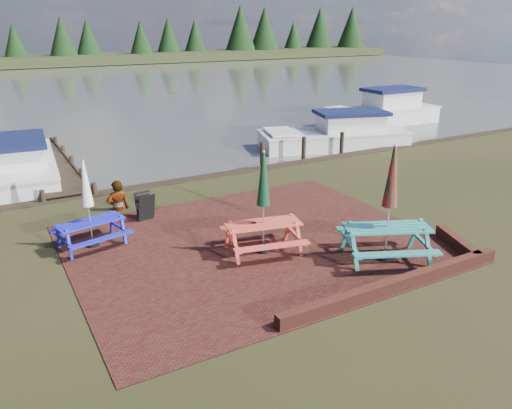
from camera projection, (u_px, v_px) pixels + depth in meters
The scene contains 14 objects.
ground at pixel (274, 258), 12.04m from camera, with size 120.00×120.00×0.00m, color black.
paving at pixel (253, 243), 12.85m from camera, with size 9.00×7.50×0.02m, color #3A1412.
brick_wall at pixel (413, 274), 10.99m from camera, with size 6.21×1.79×0.30m.
water at pixel (48, 89), 42.35m from camera, with size 120.00×60.00×0.02m, color #434139.
far_treeline at pixel (12, 39), 64.98m from camera, with size 120.00×10.00×8.10m.
picnic_table_teal at pixel (388, 222), 11.66m from camera, with size 2.56×2.45×2.79m.
picnic_table_red at pixel (263, 218), 12.08m from camera, with size 2.14×1.99×2.55m.
picnic_table_blue at pixel (90, 217), 12.42m from camera, with size 1.89×1.75×2.26m.
chalkboard at pixel (145, 206), 14.25m from camera, with size 0.52×0.55×0.80m.
jetty at pixel (50, 164), 19.63m from camera, with size 1.76×9.08×1.00m.
boat_jetty at pixel (23, 166), 18.46m from camera, with size 2.75×6.65×1.88m.
boat_near at pixel (337, 136), 23.32m from camera, with size 7.29×4.29×1.87m.
boat_far at pixel (382, 113), 28.75m from camera, with size 7.15×2.63×2.22m.
person at pixel (116, 181), 14.84m from camera, with size 0.67×0.44×1.84m, color gray.
Camera 1 is at (-5.67, -9.26, 5.36)m, focal length 35.00 mm.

